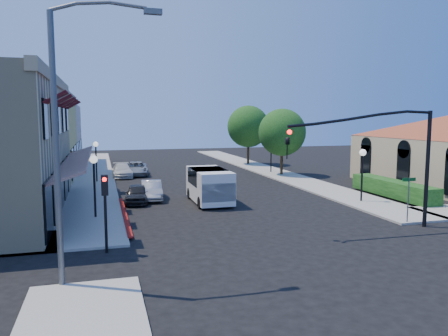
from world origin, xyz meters
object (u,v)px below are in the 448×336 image
object	(u,v)px
street_tree_b	(248,126)
parked_car_c	(122,171)
secondary_signal	(105,199)
lamppost_left_near	(94,170)
street_tree_a	(282,132)
parked_car_a	(137,194)
lamppost_right_far	(271,146)
signal_mast_arm	(392,149)
lamppost_right_near	(363,162)
parked_car_d	(136,169)
lamppost_left_far	(96,151)
parked_car_b	(152,190)
cobra_streetlight	(67,130)
white_van	(210,184)
street_name_sign	(408,193)

from	to	relation	value
street_tree_b	parked_car_c	distance (m)	17.01
secondary_signal	lamppost_left_near	distance (m)	6.63
street_tree_a	secondary_signal	bearing A→B (deg)	-129.21
secondary_signal	parked_car_a	bearing A→B (deg)	78.67
lamppost_right_far	lamppost_left_near	bearing A→B (deg)	-136.74
signal_mast_arm	lamppost_right_near	xyz separation A→B (m)	(2.64, 6.50, -1.35)
lamppost_left_near	lamppost_right_far	distance (m)	23.35
street_tree_a	lamppost_right_near	distance (m)	14.08
parked_car_d	lamppost_left_far	bearing A→B (deg)	-129.54
secondary_signal	lamppost_left_far	bearing A→B (deg)	91.39
parked_car_b	parked_car_c	xyz separation A→B (m)	(-1.40, 12.00, -0.01)
street_tree_a	parked_car_a	world-z (taller)	street_tree_a
secondary_signal	cobra_streetlight	world-z (taller)	cobra_streetlight
cobra_streetlight	lamppost_right_far	xyz separation A→B (m)	(17.65, 26.00, -2.53)
parked_car_a	street_tree_a	bearing A→B (deg)	41.67
street_tree_b	lamppost_right_near	bearing A→B (deg)	-90.72
lamppost_right_far	parked_car_d	size ratio (longest dim) A/B	0.76
secondary_signal	white_van	distance (m)	11.56
street_name_sign	white_van	bearing A→B (deg)	135.71
lamppost_right_near	lamppost_right_far	xyz separation A→B (m)	(0.00, 16.00, 0.00)
street_name_sign	lamppost_left_near	size ratio (longest dim) A/B	0.70
street_tree_a	parked_car_b	size ratio (longest dim) A/B	1.67
street_tree_a	white_van	xyz separation A→B (m)	(-10.03, -11.28, -2.90)
parked_car_a	parked_car_c	bearing A→B (deg)	98.82
parked_car_c	street_name_sign	bearing A→B (deg)	-59.82
signal_mast_arm	street_name_sign	bearing A→B (deg)	23.20
street_name_sign	secondary_signal	bearing A→B (deg)	-177.07
street_tree_b	parked_car_c	xyz separation A→B (m)	(-15.00, -7.00, -3.92)
lamppost_right_near	parked_car_c	distance (m)	22.57
parked_car_a	parked_car_c	distance (m)	13.00
lamppost_right_far	parked_car_d	world-z (taller)	lamppost_right_far
parked_car_b	cobra_streetlight	bearing A→B (deg)	-102.06
signal_mast_arm	parked_car_c	distance (m)	26.64
secondary_signal	lamppost_left_far	world-z (taller)	lamppost_left_far
lamppost_right_near	secondary_signal	bearing A→B (deg)	-158.22
cobra_streetlight	secondary_signal	bearing A→B (deg)	71.37
secondary_signal	street_name_sign	distance (m)	15.53
signal_mast_arm	parked_car_a	size ratio (longest dim) A/B	2.21
parked_car_c	lamppost_left_far	bearing A→B (deg)	-128.29
secondary_signal	cobra_streetlight	size ratio (longest dim) A/B	0.36
street_tree_a	secondary_signal	xyz separation A→B (m)	(-16.80, -20.59, -1.88)
parked_car_c	lamppost_right_near	bearing A→B (deg)	-49.97
street_name_sign	lamppost_right_far	size ratio (longest dim) A/B	0.70
parked_car_b	street_tree_a	bearing A→B (deg)	37.60
signal_mast_arm	lamppost_right_far	size ratio (longest dim) A/B	2.24
lamppost_right_far	parked_car_b	bearing A→B (deg)	-140.41
cobra_streetlight	street_name_sign	xyz separation A→B (m)	(16.65, 4.20, -3.57)
lamppost_right_far	street_tree_b	bearing A→B (deg)	87.85
street_name_sign	street_tree_b	bearing A→B (deg)	87.50
parked_car_a	parked_car_d	xyz separation A→B (m)	(1.08, 14.00, 0.04)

